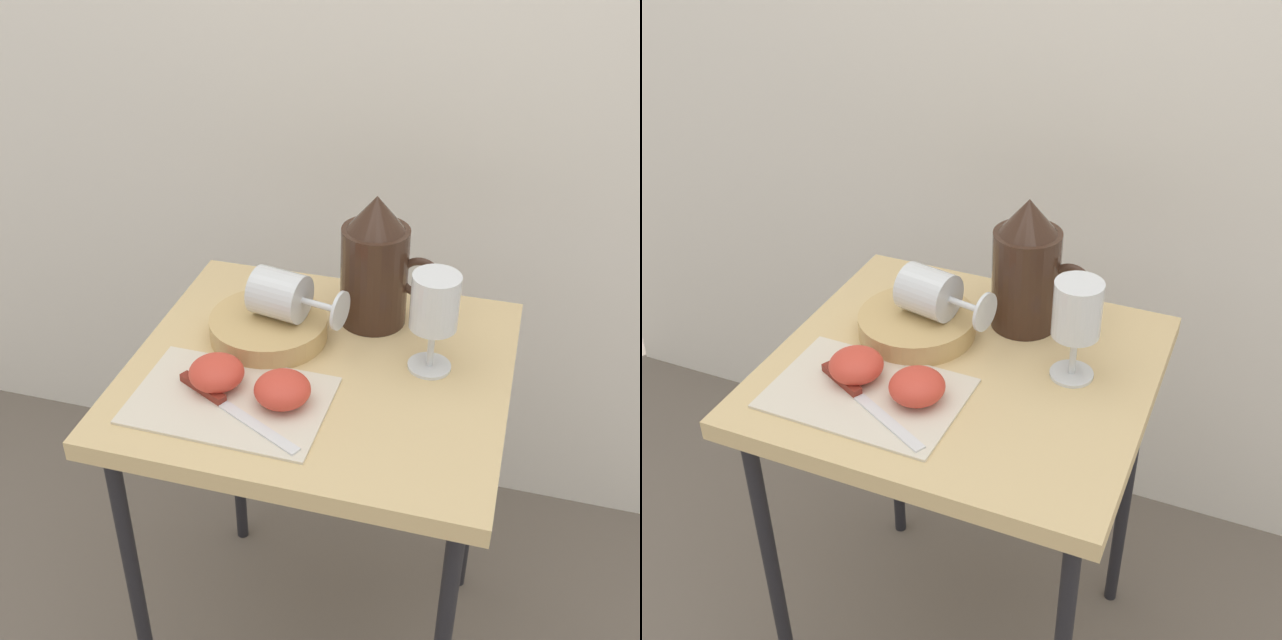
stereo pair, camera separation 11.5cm
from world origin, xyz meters
The scene contains 9 objects.
table centered at (0.00, 0.00, 0.60)m, with size 0.55×0.51×0.66m.
linen_napkin centered at (-0.10, -0.11, 0.66)m, with size 0.27×0.18×0.00m, color beige.
basket_tray centered at (-0.10, 0.05, 0.68)m, with size 0.18×0.18×0.04m, color tan.
pitcher centered at (0.05, 0.14, 0.75)m, with size 0.16×0.11×0.21m.
wine_glass_upright centered at (0.16, 0.04, 0.76)m, with size 0.07×0.07×0.16m.
wine_glass_tipped_near centered at (-0.08, 0.06, 0.73)m, with size 0.15×0.09×0.08m.
apple_half_left centered at (-0.13, -0.09, 0.69)m, with size 0.08×0.08×0.04m, color #CC3D2D.
apple_half_right centered at (-0.02, -0.10, 0.69)m, with size 0.08×0.08×0.04m, color #CC3D2D.
knife centered at (-0.11, -0.13, 0.67)m, with size 0.21×0.12×0.01m.
Camera 1 is at (0.26, -0.93, 1.37)m, focal length 45.56 mm.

